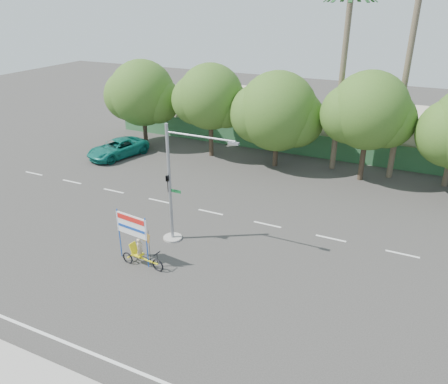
% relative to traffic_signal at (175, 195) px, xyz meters
% --- Properties ---
extents(ground, '(120.00, 120.00, 0.00)m').
position_rel_traffic_signal_xyz_m(ground, '(2.20, -3.98, -2.92)').
color(ground, '#33302D').
rests_on(ground, ground).
extents(fence, '(38.00, 0.08, 2.00)m').
position_rel_traffic_signal_xyz_m(fence, '(2.20, 17.52, -1.92)').
color(fence, '#336B3D').
rests_on(fence, ground).
extents(building_left, '(12.00, 8.00, 4.00)m').
position_rel_traffic_signal_xyz_m(building_left, '(-7.80, 22.02, -0.92)').
color(building_left, beige).
rests_on(building_left, ground).
extents(building_right, '(14.00, 8.00, 3.60)m').
position_rel_traffic_signal_xyz_m(building_right, '(10.20, 22.02, -1.12)').
color(building_right, beige).
rests_on(building_right, ground).
extents(tree_far_left, '(7.14, 6.00, 7.96)m').
position_rel_traffic_signal_xyz_m(tree_far_left, '(-11.85, 14.02, 1.84)').
color(tree_far_left, '#473828').
rests_on(tree_far_left, ground).
extents(tree_left, '(6.66, 5.60, 8.07)m').
position_rel_traffic_signal_xyz_m(tree_left, '(-4.85, 14.02, 2.14)').
color(tree_left, '#473828').
rests_on(tree_left, ground).
extents(tree_center, '(7.62, 6.40, 7.85)m').
position_rel_traffic_signal_xyz_m(tree_center, '(1.14, 14.02, 1.55)').
color(tree_center, '#473828').
rests_on(tree_center, ground).
extents(tree_right, '(6.90, 5.80, 8.36)m').
position_rel_traffic_signal_xyz_m(tree_right, '(8.15, 14.02, 2.32)').
color(tree_right, '#473828').
rests_on(tree_right, ground).
extents(palm_tall, '(3.73, 3.79, 17.45)m').
position_rel_traffic_signal_xyz_m(palm_tall, '(10.20, 15.52, 7.55)').
color(palm_tall, '#70604C').
rests_on(palm_tall, ground).
extents(palm_short, '(3.73, 3.79, 14.45)m').
position_rel_traffic_signal_xyz_m(palm_short, '(5.70, 15.52, 5.94)').
color(palm_short, '#70604C').
rests_on(palm_short, ground).
extents(traffic_signal, '(4.72, 1.10, 7.00)m').
position_rel_traffic_signal_xyz_m(traffic_signal, '(0.00, 0.00, 0.00)').
color(traffic_signal, gray).
rests_on(traffic_signal, ground).
extents(trike_billboard, '(3.00, 0.85, 2.96)m').
position_rel_traffic_signal_xyz_m(trike_billboard, '(-0.59, -2.98, -1.73)').
color(trike_billboard, black).
rests_on(trike_billboard, ground).
extents(pickup_truck, '(3.98, 6.06, 1.55)m').
position_rel_traffic_signal_xyz_m(pickup_truck, '(-12.13, 10.18, -2.14)').
color(pickup_truck, '#0F6E5F').
rests_on(pickup_truck, ground).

